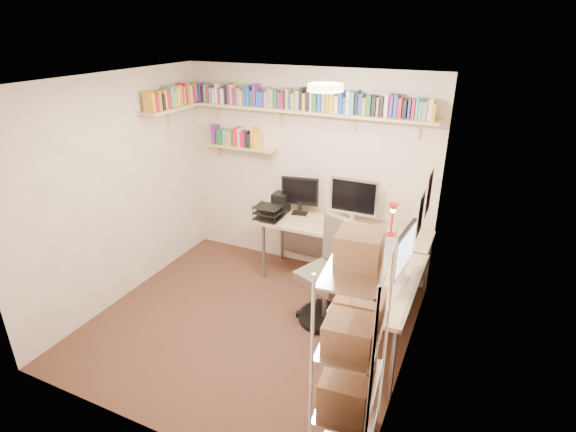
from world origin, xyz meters
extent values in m
plane|color=#40271B|center=(0.00, 0.00, 0.00)|extent=(3.20, 3.20, 0.00)
cube|color=beige|center=(0.00, 1.50, 1.25)|extent=(3.20, 0.04, 2.50)
cube|color=beige|center=(-1.60, 0.00, 1.25)|extent=(0.04, 3.00, 2.50)
cube|color=beige|center=(1.60, 0.00, 1.25)|extent=(0.04, 3.00, 2.50)
cube|color=beige|center=(0.00, -1.50, 1.25)|extent=(3.20, 0.04, 2.50)
cube|color=silver|center=(0.00, 0.00, 2.50)|extent=(3.20, 3.00, 0.04)
cube|color=white|center=(1.59, 0.55, 1.55)|extent=(0.01, 0.30, 0.42)
cube|color=white|center=(1.59, 0.15, 1.50)|extent=(0.01, 0.28, 0.38)
cylinder|color=#FFEAC6|center=(0.70, 0.20, 2.46)|extent=(0.30, 0.30, 0.06)
cube|color=#D9BF7A|center=(0.00, 1.38, 2.02)|extent=(3.05, 0.25, 0.03)
cube|color=#D9BF7A|center=(-1.48, 0.95, 2.02)|extent=(0.25, 1.00, 0.03)
cube|color=#D9BF7A|center=(-0.85, 1.40, 1.50)|extent=(0.95, 0.20, 0.02)
cube|color=#D9BF7A|center=(-1.20, 1.44, 1.95)|extent=(0.03, 0.20, 0.20)
cube|color=#D9BF7A|center=(-0.30, 1.44, 1.95)|extent=(0.03, 0.20, 0.20)
cube|color=#D9BF7A|center=(0.60, 1.44, 1.95)|extent=(0.03, 0.20, 0.20)
cube|color=#D9BF7A|center=(1.30, 1.44, 1.95)|extent=(0.03, 0.20, 0.20)
cube|color=gold|center=(-1.46, 1.38, 2.13)|extent=(0.04, 0.15, 0.19)
cube|color=#2146AE|center=(-1.41, 1.38, 2.14)|extent=(0.04, 0.13, 0.21)
cube|color=#642280|center=(-1.37, 1.38, 2.15)|extent=(0.02, 0.11, 0.22)
cube|color=black|center=(-1.33, 1.38, 2.13)|extent=(0.04, 0.11, 0.19)
cube|color=teal|center=(-1.29, 1.38, 2.14)|extent=(0.03, 0.12, 0.21)
cube|color=red|center=(-1.25, 1.38, 2.13)|extent=(0.04, 0.14, 0.19)
cube|color=teal|center=(-1.20, 1.38, 2.12)|extent=(0.03, 0.14, 0.18)
cube|color=beige|center=(-1.16, 1.38, 2.12)|extent=(0.03, 0.14, 0.17)
cube|color=beige|center=(-1.12, 1.38, 2.15)|extent=(0.04, 0.12, 0.23)
cube|color=#642280|center=(-1.08, 1.38, 2.13)|extent=(0.02, 0.12, 0.18)
cube|color=beige|center=(-1.04, 1.38, 2.12)|extent=(0.04, 0.13, 0.18)
cube|color=black|center=(-0.99, 1.38, 2.15)|extent=(0.03, 0.12, 0.23)
cube|color=#642280|center=(-0.95, 1.38, 2.16)|extent=(0.03, 0.14, 0.24)
cube|color=gold|center=(-0.91, 1.38, 2.15)|extent=(0.03, 0.13, 0.23)
cube|color=#642280|center=(-0.87, 1.38, 2.13)|extent=(0.04, 0.12, 0.19)
cube|color=gray|center=(-0.82, 1.38, 2.13)|extent=(0.04, 0.12, 0.20)
cube|color=gold|center=(-0.77, 1.38, 2.12)|extent=(0.04, 0.15, 0.18)
cube|color=#2146AE|center=(-0.73, 1.38, 2.14)|extent=(0.04, 0.14, 0.20)
cube|color=#2146AE|center=(-0.69, 1.38, 2.15)|extent=(0.04, 0.13, 0.23)
cube|color=#226631|center=(-0.64, 1.38, 2.12)|extent=(0.03, 0.11, 0.17)
cube|color=#642280|center=(-0.60, 1.38, 2.16)|extent=(0.04, 0.15, 0.25)
cube|color=#2146AE|center=(-0.55, 1.38, 2.12)|extent=(0.04, 0.12, 0.18)
cube|color=#2146AE|center=(-0.51, 1.38, 2.12)|extent=(0.04, 0.14, 0.17)
cube|color=#642280|center=(-0.47, 1.38, 2.12)|extent=(0.02, 0.12, 0.17)
cube|color=gray|center=(-0.44, 1.38, 2.12)|extent=(0.03, 0.14, 0.18)
cube|color=gray|center=(-0.41, 1.38, 2.15)|extent=(0.02, 0.12, 0.22)
cube|color=gray|center=(-0.37, 1.38, 2.14)|extent=(0.04, 0.14, 0.20)
cube|color=#226631|center=(-0.32, 1.38, 2.13)|extent=(0.04, 0.11, 0.19)
cube|color=#642280|center=(-0.28, 1.38, 2.12)|extent=(0.03, 0.11, 0.18)
cube|color=red|center=(-0.24, 1.38, 2.13)|extent=(0.02, 0.12, 0.19)
cube|color=black|center=(-0.21, 1.38, 2.14)|extent=(0.03, 0.12, 0.20)
cube|color=gray|center=(-0.17, 1.38, 2.15)|extent=(0.04, 0.14, 0.23)
cube|color=#2146AE|center=(-0.13, 1.38, 2.12)|extent=(0.03, 0.12, 0.17)
cube|color=gold|center=(-0.10, 1.38, 2.13)|extent=(0.02, 0.13, 0.19)
cube|color=teal|center=(-0.07, 1.38, 2.14)|extent=(0.03, 0.11, 0.22)
cube|color=gray|center=(-0.03, 1.38, 2.14)|extent=(0.03, 0.15, 0.21)
cube|color=black|center=(0.00, 1.38, 2.16)|extent=(0.03, 0.14, 0.24)
cube|color=gold|center=(0.04, 1.38, 2.13)|extent=(0.03, 0.14, 0.19)
cube|color=black|center=(0.08, 1.38, 2.15)|extent=(0.04, 0.14, 0.23)
cube|color=beige|center=(0.12, 1.38, 2.14)|extent=(0.02, 0.14, 0.21)
cube|color=#226631|center=(0.16, 1.38, 2.13)|extent=(0.04, 0.13, 0.19)
cube|color=#2146AE|center=(0.22, 1.38, 2.14)|extent=(0.04, 0.14, 0.21)
cube|color=gray|center=(0.27, 1.38, 2.14)|extent=(0.04, 0.14, 0.20)
cube|color=gold|center=(0.31, 1.38, 2.15)|extent=(0.03, 0.13, 0.23)
cube|color=gold|center=(0.35, 1.38, 2.13)|extent=(0.03, 0.11, 0.20)
cube|color=gold|center=(0.38, 1.38, 2.14)|extent=(0.02, 0.12, 0.22)
cube|color=beige|center=(0.42, 1.38, 2.13)|extent=(0.04, 0.13, 0.18)
cube|color=#2146AE|center=(0.47, 1.38, 2.16)|extent=(0.03, 0.11, 0.24)
cube|color=#2146AE|center=(0.51, 1.38, 2.12)|extent=(0.03, 0.12, 0.17)
cube|color=beige|center=(0.55, 1.38, 2.16)|extent=(0.04, 0.13, 0.24)
cube|color=teal|center=(0.59, 1.38, 2.15)|extent=(0.04, 0.13, 0.23)
cube|color=black|center=(0.64, 1.38, 2.16)|extent=(0.03, 0.12, 0.25)
cube|color=#2146AE|center=(0.69, 1.38, 2.15)|extent=(0.04, 0.11, 0.22)
cube|color=gold|center=(0.73, 1.38, 2.13)|extent=(0.03, 0.14, 0.18)
cube|color=#226631|center=(0.78, 1.38, 2.14)|extent=(0.04, 0.13, 0.21)
cube|color=black|center=(0.83, 1.38, 2.14)|extent=(0.04, 0.14, 0.20)
cube|color=gray|center=(0.87, 1.38, 2.13)|extent=(0.03, 0.13, 0.20)
cube|color=black|center=(0.91, 1.38, 2.14)|extent=(0.03, 0.14, 0.20)
cube|color=beige|center=(0.96, 1.38, 2.15)|extent=(0.04, 0.12, 0.24)
cube|color=#642280|center=(1.01, 1.38, 2.15)|extent=(0.03, 0.12, 0.23)
cube|color=#2146AE|center=(1.06, 1.38, 2.15)|extent=(0.04, 0.14, 0.24)
cube|color=red|center=(1.10, 1.38, 2.14)|extent=(0.04, 0.11, 0.20)
cube|color=black|center=(1.15, 1.38, 2.13)|extent=(0.04, 0.14, 0.19)
cube|color=#2146AE|center=(1.20, 1.38, 2.14)|extent=(0.02, 0.11, 0.20)
cube|color=red|center=(1.24, 1.38, 2.14)|extent=(0.03, 0.11, 0.21)
cube|color=teal|center=(1.28, 1.38, 2.14)|extent=(0.02, 0.15, 0.22)
cube|color=teal|center=(1.31, 1.38, 2.13)|extent=(0.03, 0.13, 0.18)
cube|color=gray|center=(1.36, 1.38, 2.12)|extent=(0.04, 0.14, 0.18)
cube|color=beige|center=(1.41, 1.38, 2.14)|extent=(0.04, 0.13, 0.21)
cube|color=gold|center=(1.45, 1.38, 2.12)|extent=(0.03, 0.14, 0.17)
cube|color=gold|center=(-1.48, 0.52, 2.15)|extent=(0.14, 0.04, 0.22)
cube|color=gold|center=(-1.48, 0.55, 2.14)|extent=(0.12, 0.03, 0.20)
cube|color=red|center=(-1.48, 0.59, 2.13)|extent=(0.15, 0.04, 0.18)
cube|color=gold|center=(-1.48, 0.64, 2.14)|extent=(0.13, 0.04, 0.21)
cube|color=black|center=(-1.48, 0.70, 2.12)|extent=(0.15, 0.04, 0.18)
cube|color=gold|center=(-1.48, 0.75, 2.14)|extent=(0.12, 0.04, 0.21)
cube|color=red|center=(-1.48, 0.79, 2.12)|extent=(0.12, 0.04, 0.18)
cube|color=gray|center=(-1.48, 0.84, 2.14)|extent=(0.14, 0.03, 0.22)
cube|color=teal|center=(-1.48, 0.88, 2.16)|extent=(0.13, 0.03, 0.24)
cube|color=gold|center=(-1.48, 0.93, 2.12)|extent=(0.12, 0.04, 0.17)
cube|color=beige|center=(-1.48, 0.97, 2.14)|extent=(0.13, 0.03, 0.22)
cube|color=gold|center=(-1.48, 1.01, 2.15)|extent=(0.15, 0.03, 0.23)
cube|color=red|center=(-1.48, 1.05, 2.14)|extent=(0.12, 0.03, 0.21)
cube|color=gold|center=(-1.48, 1.09, 2.14)|extent=(0.12, 0.03, 0.21)
cube|color=red|center=(-1.48, 1.13, 2.15)|extent=(0.12, 0.04, 0.24)
cube|color=gold|center=(-1.48, 1.17, 2.16)|extent=(0.13, 0.03, 0.24)
cube|color=beige|center=(-1.48, 1.21, 2.14)|extent=(0.14, 0.04, 0.21)
cube|color=red|center=(-1.48, 1.27, 2.12)|extent=(0.14, 0.04, 0.18)
cube|color=gold|center=(-1.48, 1.31, 2.15)|extent=(0.14, 0.03, 0.22)
cube|color=teal|center=(-1.48, 1.35, 2.13)|extent=(0.14, 0.02, 0.19)
cube|color=gray|center=(-1.26, 1.40, 1.63)|extent=(0.03, 0.12, 0.24)
cube|color=#642280|center=(-1.22, 1.40, 1.63)|extent=(0.04, 0.15, 0.23)
cube|color=#226631|center=(-1.17, 1.40, 1.60)|extent=(0.03, 0.11, 0.18)
cube|color=#226631|center=(-1.11, 1.40, 1.61)|extent=(0.04, 0.14, 0.19)
cube|color=teal|center=(-1.06, 1.40, 1.61)|extent=(0.03, 0.14, 0.19)
cube|color=gray|center=(-1.02, 1.40, 1.60)|extent=(0.04, 0.15, 0.18)
cube|color=gold|center=(-0.98, 1.40, 1.60)|extent=(0.03, 0.14, 0.18)
cube|color=#226631|center=(-0.94, 1.40, 1.60)|extent=(0.03, 0.14, 0.17)
cube|color=red|center=(-0.90, 1.40, 1.63)|extent=(0.04, 0.15, 0.23)
cube|color=beige|center=(-0.85, 1.40, 1.62)|extent=(0.03, 0.12, 0.22)
cube|color=red|center=(-0.81, 1.40, 1.61)|extent=(0.03, 0.14, 0.20)
cube|color=red|center=(-0.78, 1.40, 1.60)|extent=(0.03, 0.12, 0.18)
cube|color=black|center=(-0.74, 1.40, 1.61)|extent=(0.03, 0.14, 0.20)
cube|color=black|center=(-0.69, 1.40, 1.60)|extent=(0.04, 0.15, 0.17)
cube|color=gold|center=(-0.65, 1.40, 1.64)|extent=(0.04, 0.15, 0.25)
cube|color=gold|center=(-0.61, 1.40, 1.61)|extent=(0.04, 0.14, 0.20)
cube|color=#CDB485|center=(0.63, 1.18, 0.75)|extent=(1.97, 0.62, 0.04)
cube|color=#CDB485|center=(1.32, 0.22, 0.75)|extent=(0.62, 1.35, 0.04)
cylinder|color=gray|center=(-0.30, 0.92, 0.36)|extent=(0.04, 0.04, 0.73)
cylinder|color=gray|center=(-0.30, 1.44, 0.36)|extent=(0.04, 0.04, 0.73)
cylinder|color=gray|center=(1.58, 1.44, 0.36)|extent=(0.04, 0.04, 0.73)
cylinder|color=gray|center=(1.07, -0.41, 0.36)|extent=(0.04, 0.04, 0.73)
cylinder|color=gray|center=(1.58, -0.41, 0.36)|extent=(0.04, 0.04, 0.73)
cube|color=gray|center=(0.63, 1.45, 0.41)|extent=(1.87, 0.02, 0.57)
cube|color=silver|center=(0.68, 1.30, 1.11)|extent=(0.57, 0.03, 0.44)
cube|color=black|center=(0.68, 1.28, 1.11)|extent=(0.51, 0.00, 0.38)
cube|color=black|center=(0.01, 1.30, 1.07)|extent=(0.46, 0.03, 0.35)
cube|color=black|center=(1.47, 0.27, 1.09)|extent=(0.03, 0.60, 0.39)
cube|color=silver|center=(1.45, 0.27, 1.09)|extent=(0.00, 0.54, 0.34)
cube|color=white|center=(0.68, 0.99, 0.77)|extent=(0.44, 0.13, 0.02)
cube|color=white|center=(1.17, 0.27, 0.77)|extent=(0.13, 0.41, 0.02)
cylinder|color=red|center=(1.17, 1.18, 0.78)|extent=(0.10, 0.10, 0.02)
cylinder|color=red|center=(1.17, 1.18, 0.93)|extent=(0.02, 0.02, 0.29)
cone|color=red|center=(1.17, 1.18, 1.10)|extent=(0.12, 0.12, 0.09)
sphere|color=#FFBF72|center=(1.17, 1.18, 1.07)|extent=(0.06, 0.06, 0.06)
cube|color=black|center=(-0.23, 1.26, 0.89)|extent=(0.19, 0.19, 0.25)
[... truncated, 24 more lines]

